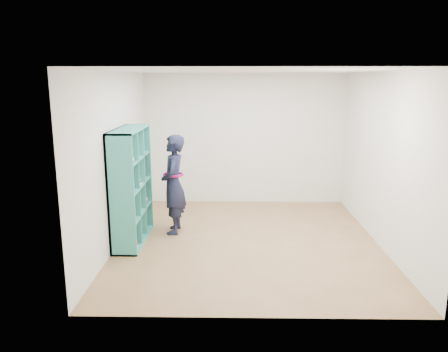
{
  "coord_description": "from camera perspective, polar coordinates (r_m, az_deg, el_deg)",
  "views": [
    {
      "loc": [
        -0.26,
        -6.45,
        2.49
      ],
      "look_at": [
        -0.38,
        0.3,
        0.98
      ],
      "focal_mm": 35.0,
      "sensor_mm": 36.0,
      "label": 1
    }
  ],
  "objects": [
    {
      "name": "floor",
      "position": [
        6.92,
        3.12,
        -8.48
      ],
      "size": [
        4.5,
        4.5,
        0.0
      ],
      "primitive_type": "plane",
      "color": "brown",
      "rests_on": "ground"
    },
    {
      "name": "wall_back",
      "position": [
        8.79,
        2.7,
        4.82
      ],
      "size": [
        4.0,
        0.02,
        2.6
      ],
      "primitive_type": "cube",
      "color": "silver",
      "rests_on": "floor"
    },
    {
      "name": "wall_left",
      "position": [
        6.79,
        -13.88,
        2.16
      ],
      "size": [
        0.02,
        4.5,
        2.6
      ],
      "primitive_type": "cube",
      "color": "silver",
      "rests_on": "floor"
    },
    {
      "name": "ceiling",
      "position": [
        6.46,
        3.4,
        13.58
      ],
      "size": [
        4.5,
        4.5,
        0.0
      ],
      "primitive_type": "plane",
      "color": "white",
      "rests_on": "wall_back"
    },
    {
      "name": "bookshelf",
      "position": [
        6.84,
        -12.28,
        -1.43
      ],
      "size": [
        0.39,
        1.32,
        1.76
      ],
      "color": "teal",
      "rests_on": "floor"
    },
    {
      "name": "wall_front",
      "position": [
        4.38,
        4.36,
        -3.19
      ],
      "size": [
        4.0,
        0.02,
        2.6
      ],
      "primitive_type": "cube",
      "color": "silver",
      "rests_on": "floor"
    },
    {
      "name": "smartphone",
      "position": [
        7.2,
        -7.82,
        -0.11
      ],
      "size": [
        0.03,
        0.08,
        0.13
      ],
      "rotation": [
        0.21,
        0.0,
        0.22
      ],
      "color": "silver",
      "rests_on": "person"
    },
    {
      "name": "person",
      "position": [
        7.12,
        -6.61,
        -1.09
      ],
      "size": [
        0.4,
        0.6,
        1.62
      ],
      "rotation": [
        0.0,
        0.0,
        -1.55
      ],
      "color": "black",
      "rests_on": "floor"
    },
    {
      "name": "wall_right",
      "position": [
        6.94,
        20.0,
        1.98
      ],
      "size": [
        0.02,
        4.5,
        2.6
      ],
      "primitive_type": "cube",
      "color": "silver",
      "rests_on": "floor"
    }
  ]
}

